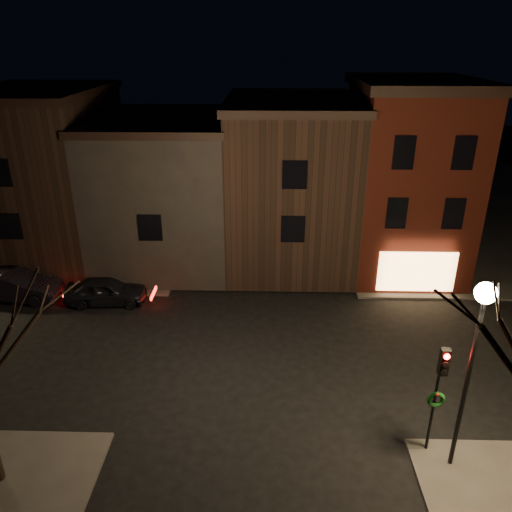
{
  "coord_description": "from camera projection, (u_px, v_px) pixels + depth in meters",
  "views": [
    {
      "loc": [
        0.29,
        -18.1,
        12.73
      ],
      "look_at": [
        -0.3,
        3.24,
        3.2
      ],
      "focal_mm": 35.0,
      "sensor_mm": 36.0,
      "label": 1
    }
  ],
  "objects": [
    {
      "name": "parked_car_b",
      "position": [
        15.0,
        286.0,
        25.83
      ],
      "size": [
        4.83,
        1.99,
        1.56
      ],
      "primitive_type": "imported",
      "rotation": [
        0.0,
        0.0,
        1.5
      ],
      "color": "black",
      "rests_on": "ground"
    },
    {
      "name": "ground",
      "position": [
        261.0,
        353.0,
        21.72
      ],
      "size": [
        120.0,
        120.0,
        0.0
      ],
      "primitive_type": "plane",
      "color": "black",
      "rests_on": "ground"
    },
    {
      "name": "sidewalk_far_left",
      "position": [
        19.0,
        205.0,
        40.46
      ],
      "size": [
        30.0,
        30.0,
        0.12
      ],
      "primitive_type": "cube",
      "color": "#2D2B28",
      "rests_on": "ground"
    },
    {
      "name": "corner_building",
      "position": [
        407.0,
        177.0,
        27.96
      ],
      "size": [
        6.5,
        8.5,
        10.5
      ],
      "color": "#47140C",
      "rests_on": "ground"
    },
    {
      "name": "street_lamp_near",
      "position": [
        478.0,
        328.0,
        13.97
      ],
      "size": [
        0.6,
        0.6,
        6.48
      ],
      "color": "black",
      "rests_on": "sidewalk_near_right"
    },
    {
      "name": "row_building_c",
      "position": [
        46.0,
        175.0,
        29.56
      ],
      "size": [
        7.3,
        10.3,
        9.9
      ],
      "color": "black",
      "rests_on": "ground"
    },
    {
      "name": "row_building_a",
      "position": [
        290.0,
        181.0,
        29.29
      ],
      "size": [
        7.3,
        10.3,
        9.4
      ],
      "color": "black",
      "rests_on": "ground"
    },
    {
      "name": "row_building_b",
      "position": [
        168.0,
        188.0,
        29.68
      ],
      "size": [
        7.8,
        10.3,
        8.4
      ],
      "color": "black",
      "rests_on": "ground"
    },
    {
      "name": "parked_car_a",
      "position": [
        106.0,
        291.0,
        25.51
      ],
      "size": [
        4.19,
        1.89,
        1.39
      ],
      "primitive_type": "imported",
      "rotation": [
        0.0,
        0.0,
        1.63
      ],
      "color": "black",
      "rests_on": "ground"
    },
    {
      "name": "traffic_signal",
      "position": [
        439.0,
        385.0,
        15.4
      ],
      "size": [
        0.58,
        0.38,
        4.05
      ],
      "color": "black",
      "rests_on": "sidewalk_near_right"
    }
  ]
}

